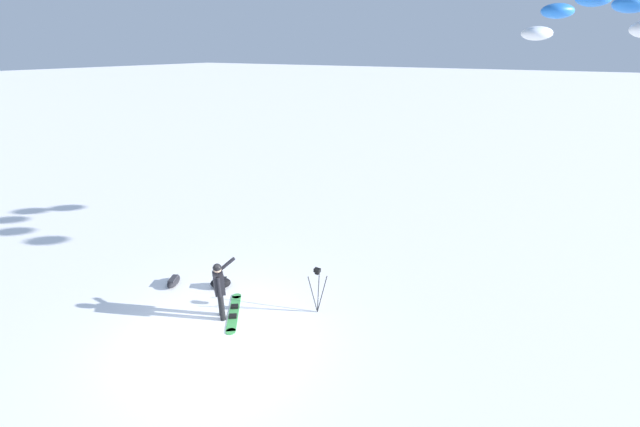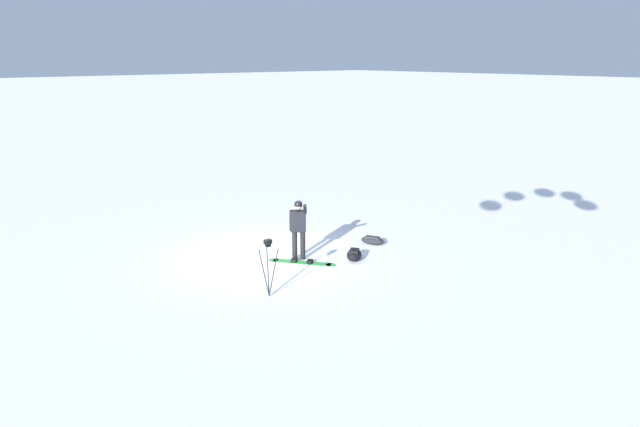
{
  "view_description": "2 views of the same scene",
  "coord_description": "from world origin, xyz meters",
  "px_view_note": "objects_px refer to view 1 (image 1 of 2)",
  "views": [
    {
      "loc": [
        5.71,
        6.3,
        6.73
      ],
      "look_at": [
        -3.26,
        1.03,
        2.42
      ],
      "focal_mm": 22.49,
      "sensor_mm": 36.0,
      "label": 1
    },
    {
      "loc": [
        -12.19,
        8.7,
        5.36
      ],
      "look_at": [
        -2.62,
        0.44,
        1.87
      ],
      "focal_mm": 32.19,
      "sensor_mm": 36.0,
      "label": 2
    }
  ],
  "objects_px": {
    "gear_bag_large": "(221,283)",
    "camera_tripod": "(317,281)",
    "traction_kite": "(590,15)",
    "snowboarder": "(219,286)",
    "snowboard": "(234,312)",
    "gear_bag_small": "(174,281)"
  },
  "relations": [
    {
      "from": "camera_tripod",
      "to": "traction_kite",
      "type": "bearing_deg",
      "value": 145.47
    },
    {
      "from": "camera_tripod",
      "to": "gear_bag_small",
      "type": "distance_m",
      "value": 4.7
    },
    {
      "from": "traction_kite",
      "to": "camera_tripod",
      "type": "relative_size",
      "value": 2.93
    },
    {
      "from": "traction_kite",
      "to": "camera_tripod",
      "type": "height_order",
      "value": "traction_kite"
    },
    {
      "from": "traction_kite",
      "to": "gear_bag_large",
      "type": "relative_size",
      "value": 5.57
    },
    {
      "from": "snowboard",
      "to": "gear_bag_large",
      "type": "xyz_separation_m",
      "value": [
        -0.77,
        -1.2,
        0.14
      ]
    },
    {
      "from": "camera_tripod",
      "to": "gear_bag_large",
      "type": "bearing_deg",
      "value": -82.01
    },
    {
      "from": "camera_tripod",
      "to": "gear_bag_small",
      "type": "xyz_separation_m",
      "value": [
        1.06,
        -4.5,
        -0.85
      ]
    },
    {
      "from": "snowboarder",
      "to": "camera_tripod",
      "type": "bearing_deg",
      "value": 125.8
    },
    {
      "from": "snowboarder",
      "to": "camera_tripod",
      "type": "distance_m",
      "value": 2.57
    },
    {
      "from": "snowboard",
      "to": "camera_tripod",
      "type": "distance_m",
      "value": 2.49
    },
    {
      "from": "gear_bag_small",
      "to": "traction_kite",
      "type": "bearing_deg",
      "value": 131.07
    },
    {
      "from": "snowboarder",
      "to": "snowboard",
      "type": "bearing_deg",
      "value": 156.01
    },
    {
      "from": "camera_tripod",
      "to": "gear_bag_small",
      "type": "height_order",
      "value": "camera_tripod"
    },
    {
      "from": "traction_kite",
      "to": "gear_bag_small",
      "type": "height_order",
      "value": "traction_kite"
    },
    {
      "from": "traction_kite",
      "to": "snowboarder",
      "type": "bearing_deg",
      "value": -38.99
    },
    {
      "from": "traction_kite",
      "to": "gear_bag_large",
      "type": "distance_m",
      "value": 13.33
    },
    {
      "from": "camera_tripod",
      "to": "snowboard",
      "type": "bearing_deg",
      "value": -58.18
    },
    {
      "from": "snowboarder",
      "to": "snowboard",
      "type": "xyz_separation_m",
      "value": [
        -0.29,
        0.13,
        -0.97
      ]
    },
    {
      "from": "traction_kite",
      "to": "gear_bag_large",
      "type": "height_order",
      "value": "traction_kite"
    },
    {
      "from": "gear_bag_large",
      "to": "camera_tripod",
      "type": "relative_size",
      "value": 0.53
    },
    {
      "from": "traction_kite",
      "to": "camera_tripod",
      "type": "distance_m",
      "value": 10.9
    }
  ]
}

